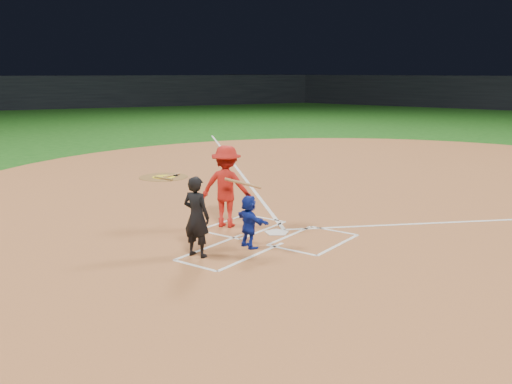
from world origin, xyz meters
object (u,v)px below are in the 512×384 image
Objects in this scene: catcher at (249,221)px; batter_at_plate at (227,186)px; home_plate at (277,232)px; on_deck_circle at (164,177)px; umpire at (196,217)px.

catcher is 0.58× the size of batter_at_plate.
catcher reaches higher than home_plate.
on_deck_circle is (-7.10, 3.49, -0.00)m from home_plate.
batter_at_plate is at bearing -70.96° from umpire.
home_plate is 0.54× the size of catcher.
home_plate is 7.91m from on_deck_circle.
on_deck_circle is 8.94m from umpire.
on_deck_circle is at bearing -13.67° from catcher.
umpire reaches higher than catcher.
batter_at_plate is (-1.29, -0.23, 0.96)m from home_plate.
on_deck_circle is at bearing -26.15° from home_plate.
umpire is at bearing 81.27° from home_plate.
batter_at_plate is at bearing 9.95° from home_plate.
umpire is at bearing 84.98° from catcher.
home_plate is at bearing -103.45° from umpire.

